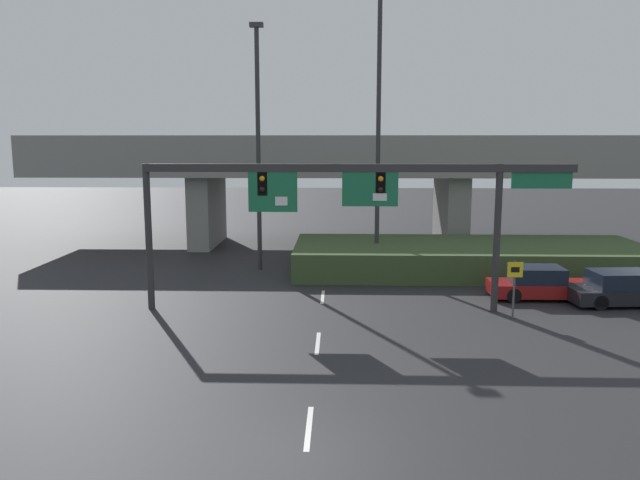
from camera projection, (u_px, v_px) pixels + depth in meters
name	position (u px, v px, depth m)	size (l,w,h in m)	color
ground_plane	(306.00, 453.00, 13.97)	(160.00, 160.00, 0.00)	#262628
lane_markings	(323.00, 297.00, 27.92)	(0.14, 28.17, 0.01)	silver
signal_gantry	(346.00, 192.00, 24.98)	(17.30, 0.44, 6.01)	#2D2D30
speed_limit_sign	(514.00, 281.00, 24.39)	(0.60, 0.11, 2.30)	#4C4C4C
highway_light_pole_near	(379.00, 107.00, 32.49)	(0.70, 0.36, 16.53)	#2D2D30
highway_light_pole_far	(258.00, 142.00, 32.90)	(0.70, 0.36, 12.93)	#2D2D30
overpass_bridge	(328.00, 169.00, 41.10)	(38.27, 7.78, 7.25)	gray
grass_embankment	(469.00, 258.00, 33.34)	(18.60, 7.01, 1.48)	#384C28
parked_sedan_near_right	(538.00, 284.00, 27.61)	(4.37, 1.84, 1.42)	maroon
parked_sedan_mid_right	(623.00, 289.00, 26.53)	(4.86, 2.28, 1.45)	black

